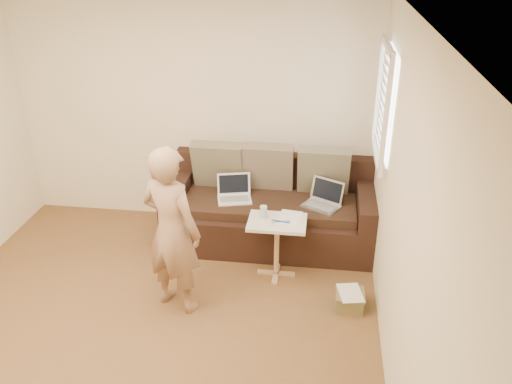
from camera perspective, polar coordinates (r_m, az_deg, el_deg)
floor at (r=4.68m, az=-12.54°, el=-15.73°), size 4.50×4.50×0.00m
ceiling at (r=3.55m, az=-16.79°, el=17.39°), size 4.50×4.50×0.00m
wall_back at (r=5.92m, az=-6.68°, el=8.62°), size 4.00×0.00×4.00m
wall_right at (r=3.73m, az=15.67°, el=-3.41°), size 0.00×4.50×4.50m
window_blinds at (r=4.95m, az=13.67°, el=9.32°), size 0.12×0.88×1.08m
sofa at (r=5.68m, az=1.50°, el=-1.60°), size 2.20×0.95×0.85m
pillow_left at (r=5.80m, az=-4.14°, el=2.95°), size 0.55×0.29×0.57m
pillow_mid at (r=5.73m, az=1.29°, el=2.72°), size 0.55×0.27×0.57m
pillow_right at (r=5.69m, az=7.30°, el=2.30°), size 0.55×0.28×0.57m
laptop_silver at (r=5.51m, az=7.00°, el=-1.63°), size 0.45×0.40×0.24m
laptop_white at (r=5.61m, az=-2.33°, el=-0.91°), size 0.41×0.34×0.26m
person at (r=4.60m, az=-9.07°, el=-4.12°), size 0.67×0.57×1.56m
side_table at (r=5.19m, az=2.24°, el=-6.07°), size 0.56×0.39×0.61m
drinking_glass at (r=5.06m, az=0.81°, el=-2.16°), size 0.07×0.07×0.12m
scissors at (r=5.01m, az=2.70°, el=-3.20°), size 0.20×0.14×0.02m
paper_on_table at (r=5.09m, az=3.63°, el=-2.79°), size 0.25×0.33×0.00m
striped_box at (r=4.96m, az=10.08°, el=-11.41°), size 0.26×0.26×0.16m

